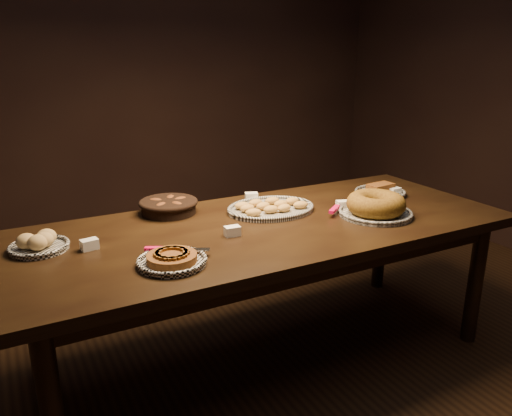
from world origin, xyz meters
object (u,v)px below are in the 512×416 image
buffet_table (268,237)px  bundt_cake_plate (376,206)px  apple_tart_plate (172,259)px  madeleine_platter (270,208)px

buffet_table → bundt_cake_plate: size_ratio=5.59×
apple_tart_plate → madeleine_platter: size_ratio=0.67×
buffet_table → bundt_cake_plate: 0.57m
madeleine_platter → apple_tart_plate: bearing=-139.4°
buffet_table → madeleine_platter: size_ratio=5.13×
apple_tart_plate → madeleine_platter: (0.68, 0.41, -0.00)m
bundt_cake_plate → buffet_table: bearing=162.9°
buffet_table → apple_tart_plate: apple_tart_plate is taller
buffet_table → madeleine_platter: 0.21m
buffet_table → bundt_cake_plate: bearing=-15.6°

